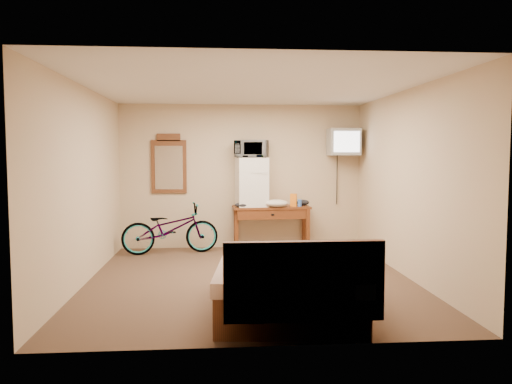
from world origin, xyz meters
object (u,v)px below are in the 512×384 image
mini_fridge (252,182)px  bicycle (170,229)px  blue_cup (300,203)px  wall_mirror (169,164)px  microwave (252,149)px  crt_television (343,142)px  desk (271,214)px  bed (289,284)px

mini_fridge → bicycle: 1.58m
blue_cup → wall_mirror: bearing=171.5°
microwave → crt_television: crt_television is taller
desk → mini_fridge: size_ratio=1.61×
crt_television → microwave: bearing=179.0°
bicycle → bed: bearing=-164.6°
mini_fridge → wall_mirror: (-1.42, 0.22, 0.30)m
blue_cup → bed: size_ratio=0.06×
bicycle → bed: (1.52, -3.18, -0.12)m
mini_fridge → blue_cup: size_ratio=6.79×
wall_mirror → bicycle: wall_mirror is taller
bed → microwave: bearing=92.6°
blue_cup → bicycle: (-2.18, -0.14, -0.40)m
bicycle → crt_television: bearing=-95.8°
blue_cup → bicycle: bearing=-176.4°
microwave → bed: 3.72m
desk → crt_television: (1.25, 0.02, 1.22)m
microwave → desk: bearing=6.1°
desk → bicycle: bicycle is taller
crt_television → wall_mirror: bearing=175.2°
bed → blue_cup: bearing=78.8°
blue_cup → wall_mirror: (-2.23, 0.33, 0.65)m
mini_fridge → bicycle: bearing=-169.7°
microwave → bicycle: (-1.36, -0.25, -1.32)m
desk → microwave: size_ratio=2.48×
desk → bed: size_ratio=0.66×
microwave → wall_mirror: bearing=-174.9°
blue_cup → bed: bearing=-101.2°
desk → crt_television: crt_television is taller
crt_television → bicycle: (-2.95, -0.22, -1.43)m
mini_fridge → blue_cup: (0.81, -0.11, -0.35)m
desk → wall_mirror: 1.96m
microwave → blue_cup: size_ratio=4.39×
microwave → mini_fridge: bearing=-109.6°
mini_fridge → wall_mirror: wall_mirror is taller
blue_cup → crt_television: (0.77, 0.08, 1.04)m
microwave → blue_cup: 1.23m
wall_mirror → bed: 4.15m
microwave → bicycle: bearing=-155.6°
microwave → bicycle: microwave is taller
mini_fridge → wall_mirror: bearing=171.0°
wall_mirror → bicycle: (0.05, -0.47, -1.05)m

